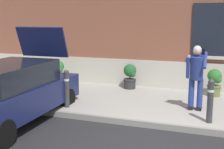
# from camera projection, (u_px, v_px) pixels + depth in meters

# --- Properties ---
(ground_plane) EXTENTS (80.00, 80.00, 0.00)m
(ground_plane) POSITION_uv_depth(u_px,v_px,m) (158.00, 145.00, 6.27)
(ground_plane) COLOR #232326
(sidewalk) EXTENTS (24.00, 3.60, 0.15)m
(sidewalk) POSITION_uv_depth(u_px,v_px,m) (177.00, 105.00, 8.85)
(sidewalk) COLOR #99968E
(sidewalk) RESTS_ON ground
(curb_edge) EXTENTS (24.00, 0.12, 0.15)m
(curb_edge) POSITION_uv_depth(u_px,v_px,m) (166.00, 127.00, 7.13)
(curb_edge) COLOR gray
(curb_edge) RESTS_ON ground
(hatchback_car_navy) EXTENTS (1.85, 4.09, 2.34)m
(hatchback_car_navy) POSITION_uv_depth(u_px,v_px,m) (12.00, 91.00, 7.52)
(hatchback_car_navy) COLOR #161E4C
(hatchback_car_navy) RESTS_ON ground
(bollard_near_person) EXTENTS (0.15, 0.15, 1.04)m
(bollard_near_person) POSITION_uv_depth(u_px,v_px,m) (210.00, 99.00, 7.08)
(bollard_near_person) COLOR #333338
(bollard_near_person) RESTS_ON sidewalk
(bollard_far_left) EXTENTS (0.15, 0.15, 1.04)m
(bollard_far_left) POSITION_uv_depth(u_px,v_px,m) (67.00, 87.00, 8.33)
(bollard_far_left) COLOR #333338
(bollard_far_left) RESTS_ON sidewalk
(person_on_phone) EXTENTS (0.51, 0.51, 1.74)m
(person_on_phone) POSITION_uv_depth(u_px,v_px,m) (196.00, 74.00, 7.94)
(person_on_phone) COLOR navy
(person_on_phone) RESTS_ON sidewalk
(planter_cream) EXTENTS (0.44, 0.44, 0.86)m
(planter_cream) POSITION_uv_depth(u_px,v_px,m) (59.00, 71.00, 11.45)
(planter_cream) COLOR beige
(planter_cream) RESTS_ON sidewalk
(planter_charcoal) EXTENTS (0.44, 0.44, 0.86)m
(planter_charcoal) POSITION_uv_depth(u_px,v_px,m) (130.00, 76.00, 10.56)
(planter_charcoal) COLOR #2D2D30
(planter_charcoal) RESTS_ON sidewalk
(planter_olive) EXTENTS (0.44, 0.44, 0.86)m
(planter_olive) POSITION_uv_depth(u_px,v_px,m) (214.00, 82.00, 9.56)
(planter_olive) COLOR #606B38
(planter_olive) RESTS_ON sidewalk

